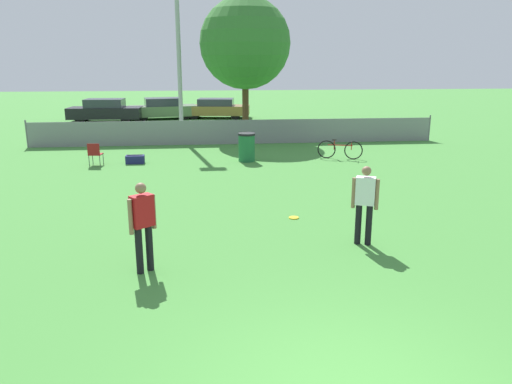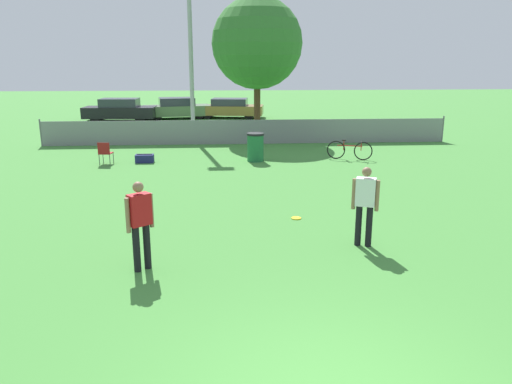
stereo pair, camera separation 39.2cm
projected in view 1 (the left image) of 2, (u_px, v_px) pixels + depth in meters
name	position (u px, v px, depth m)	size (l,w,h in m)	color
fence_backline	(236.00, 132.00, 22.79)	(18.49, 0.07, 1.21)	gray
light_pole	(178.00, 34.00, 22.92)	(0.90, 0.36, 8.26)	#9E9EA3
tree_near_pole	(245.00, 43.00, 24.00)	(4.39, 4.39, 6.71)	#4C331E
player_receiver_white	(365.00, 200.00, 10.20)	(0.52, 0.35, 1.66)	black
player_thrower_red	(143.00, 221.00, 8.85)	(0.45, 0.41, 1.66)	black
frisbee_disc	(294.00, 218.00, 12.15)	(0.25, 0.25, 0.03)	yellow
folding_chair_sideline	(95.00, 153.00, 18.12)	(0.49, 0.49, 0.83)	#333338
bicycle_sideline	(340.00, 150.00, 19.36)	(1.66, 0.66, 0.76)	black
trash_bin	(247.00, 147.00, 18.88)	(0.65, 0.65, 1.07)	#1E6638
gear_bag_sideline	(135.00, 159.00, 18.57)	(0.67, 0.37, 0.33)	navy
parked_car_dark	(105.00, 111.00, 31.10)	(4.52, 1.94, 1.40)	black
parked_car_olive	(163.00, 109.00, 32.52)	(4.57, 2.52, 1.35)	black
parked_car_tan	(216.00, 108.00, 33.02)	(4.59, 2.42, 1.28)	black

